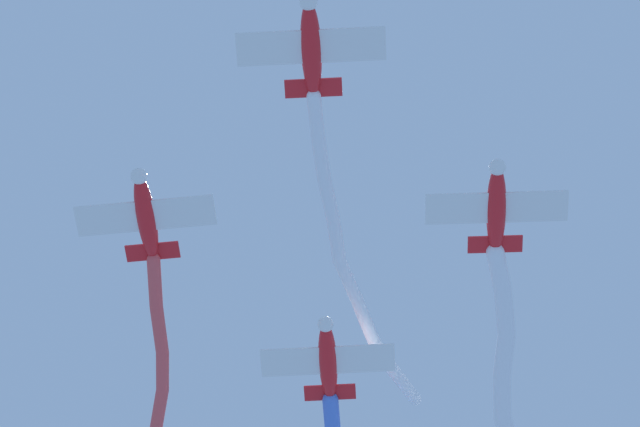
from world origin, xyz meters
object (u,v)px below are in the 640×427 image
at_px(airplane_lead, 311,46).
at_px(airplane_left_wing, 496,207).
at_px(airplane_right_wing, 146,215).
at_px(airplane_slot, 328,359).

relative_size(airplane_lead, airplane_left_wing, 0.99).
bearing_deg(airplane_right_wing, airplane_lead, 48.07).
distance_m(airplane_left_wing, airplane_right_wing, 17.15).
height_order(airplane_lead, airplane_left_wing, airplane_lead).
bearing_deg(airplane_lead, airplane_left_wing, 135.11).
bearing_deg(airplane_right_wing, airplane_left_wing, 93.05).
xyz_separation_m(airplane_left_wing, airplane_right_wing, (13.97, -9.92, 0.70)).
height_order(airplane_lead, airplane_slot, airplane_lead).
distance_m(airplane_lead, airplane_left_wing, 12.12).
distance_m(airplane_lead, airplane_slot, 17.13).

